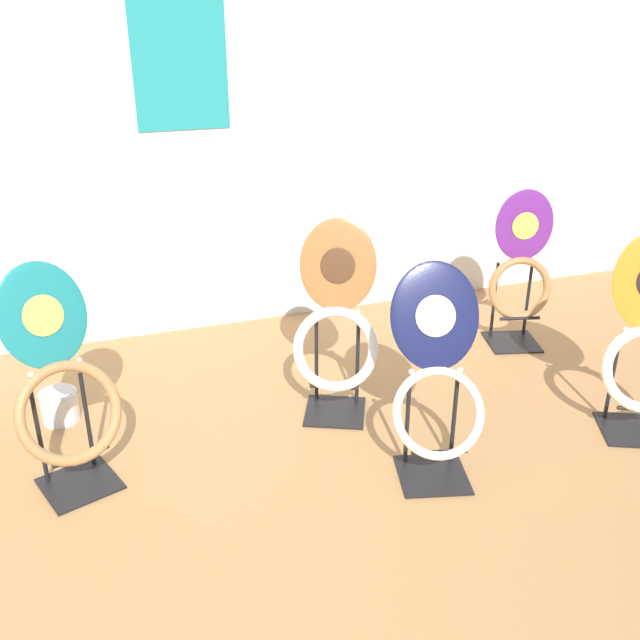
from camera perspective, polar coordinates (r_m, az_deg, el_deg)
name	(u,v)px	position (r m, az deg, el deg)	size (l,w,h in m)	color
wall_back	(116,105)	(3.97, -15.98, 16.21)	(8.00, 0.07, 2.60)	silver
toilet_seat_display_woodgrain	(336,326)	(3.23, 1.31, -0.52)	(0.45, 0.40, 0.92)	black
toilet_seat_display_navy_moon	(436,379)	(2.87, 9.29, -4.70)	(0.45, 0.45, 0.87)	black
toilet_seat_display_teal_sax	(62,391)	(2.92, -19.91, -5.36)	(0.46, 0.42, 0.92)	black
toilet_seat_display_purple_note	(520,273)	(4.06, 15.74, 3.66)	(0.37, 0.34, 0.89)	black
paint_can	(59,405)	(3.55, -20.14, -6.40)	(0.17, 0.17, 0.15)	silver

